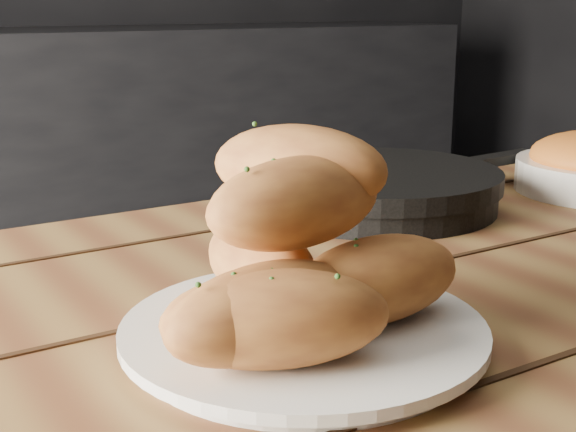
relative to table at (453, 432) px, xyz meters
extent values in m
cube|color=black|center=(0.30, 2.08, -0.19)|extent=(2.80, 0.60, 0.90)
cube|color=brown|center=(0.00, 0.00, 0.09)|extent=(1.36, 0.85, 0.04)
cylinder|color=white|center=(-0.14, 0.01, 0.11)|extent=(0.23, 0.23, 0.01)
cylinder|color=white|center=(-0.14, 0.01, 0.12)|extent=(0.25, 0.25, 0.01)
ellipsoid|color=#BF7835|center=(-0.19, -0.03, 0.15)|extent=(0.15, 0.08, 0.06)
ellipsoid|color=#BF7835|center=(-0.10, -0.02, 0.15)|extent=(0.14, 0.07, 0.06)
ellipsoid|color=#BF7835|center=(-0.15, 0.06, 0.15)|extent=(0.08, 0.14, 0.06)
ellipsoid|color=#BF7835|center=(-0.15, 0.00, 0.21)|extent=(0.14, 0.08, 0.06)
ellipsoid|color=#BF7835|center=(-0.13, 0.03, 0.23)|extent=(0.13, 0.14, 0.06)
ellipsoid|color=#BF7835|center=(-0.19, -0.04, 0.15)|extent=(0.15, 0.11, 0.06)
cylinder|color=black|center=(0.14, 0.29, 0.12)|extent=(0.28, 0.28, 0.03)
cylinder|color=black|center=(0.14, 0.29, 0.14)|extent=(0.29, 0.29, 0.02)
cube|color=black|center=(0.35, 0.30, 0.14)|extent=(0.14, 0.03, 0.01)
camera|label=1|loc=(-0.43, -0.42, 0.34)|focal=50.00mm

